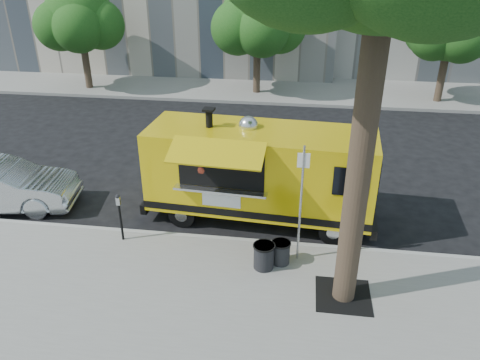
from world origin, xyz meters
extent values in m
plane|color=black|center=(0.00, 0.00, 0.00)|extent=(120.00, 120.00, 0.00)
cube|color=gray|center=(0.00, -4.00, 0.07)|extent=(60.00, 6.00, 0.15)
cube|color=#999993|center=(0.00, -0.93, 0.07)|extent=(60.00, 0.14, 0.16)
cube|color=gray|center=(0.00, 13.50, 0.07)|extent=(60.00, 5.00, 0.15)
cylinder|color=#33261C|center=(2.60, -2.80, 3.40)|extent=(0.48, 0.48, 6.50)
cube|color=black|center=(2.60, -2.80, 0.15)|extent=(1.20, 1.20, 0.02)
cylinder|color=#33261C|center=(-10.00, 12.30, 1.45)|extent=(0.36, 0.36, 2.60)
sphere|color=#154512|center=(-10.00, 12.30, 3.79)|extent=(3.42, 3.42, 3.42)
cylinder|color=#33261C|center=(-1.00, 12.70, 1.45)|extent=(0.36, 0.36, 2.60)
sphere|color=#154512|center=(-1.00, 12.70, 3.85)|extent=(3.60, 3.60, 3.60)
cylinder|color=#33261C|center=(8.00, 12.40, 1.45)|extent=(0.36, 0.36, 2.60)
sphere|color=#154512|center=(8.00, 12.40, 3.74)|extent=(3.24, 3.24, 3.24)
cylinder|color=silver|center=(1.55, -1.55, 1.65)|extent=(0.06, 0.06, 3.00)
cube|color=white|center=(1.55, -1.55, 2.80)|extent=(0.28, 0.02, 0.35)
cylinder|color=black|center=(-3.00, -1.35, 0.68)|extent=(0.06, 0.06, 1.05)
cube|color=silver|center=(-3.00, -1.35, 1.30)|extent=(0.10, 0.08, 0.22)
sphere|color=black|center=(-3.00, -1.35, 1.43)|extent=(0.11, 0.11, 0.11)
cube|color=gold|center=(0.40, 0.47, 1.57)|extent=(6.23, 2.48, 2.21)
cube|color=black|center=(0.40, 0.47, 0.68)|extent=(6.25, 2.50, 0.21)
cube|color=black|center=(3.53, 0.26, 0.42)|extent=(0.31, 1.97, 0.28)
cube|color=black|center=(-2.72, 0.69, 0.42)|extent=(0.31, 1.97, 0.28)
cube|color=black|center=(3.47, 0.26, 1.93)|extent=(0.16, 1.65, 0.89)
cylinder|color=black|center=(2.45, -0.53, 0.38)|extent=(0.77, 0.31, 0.75)
cylinder|color=black|center=(2.57, 1.19, 0.38)|extent=(0.77, 0.31, 0.75)
cylinder|color=black|center=(-1.67, -0.25, 0.38)|extent=(0.77, 0.31, 0.75)
cylinder|color=black|center=(-1.55, 1.47, 0.38)|extent=(0.77, 0.31, 0.75)
cube|color=black|center=(-0.51, -0.44, 1.93)|extent=(2.26, 0.33, 0.99)
cube|color=silver|center=(-0.52, -0.60, 1.39)|extent=(2.47, 0.52, 0.06)
cube|color=gold|center=(-0.54, -0.94, 2.59)|extent=(2.41, 1.05, 0.40)
cube|color=white|center=(-0.51, -0.52, 1.10)|extent=(1.03, 0.11, 0.47)
cylinder|color=black|center=(-1.00, 0.57, 2.91)|extent=(0.19, 0.19, 0.52)
sphere|color=silver|center=(0.04, 0.69, 2.72)|extent=(0.53, 0.53, 0.53)
sphere|color=maroon|center=(-1.00, -0.12, 1.88)|extent=(0.79, 0.79, 0.79)
cylinder|color=#FF590C|center=(-1.02, -0.35, 1.75)|extent=(0.33, 0.13, 0.32)
cylinder|color=black|center=(1.15, -1.77, 0.44)|extent=(0.44, 0.44, 0.57)
cylinder|color=black|center=(1.15, -1.77, 0.70)|extent=(0.48, 0.48, 0.04)
cylinder|color=black|center=(0.76, -2.02, 0.47)|extent=(0.49, 0.49, 0.63)
cylinder|color=black|center=(0.76, -2.02, 0.76)|extent=(0.53, 0.53, 0.04)
camera|label=1|loc=(1.46, -11.07, 7.10)|focal=35.00mm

